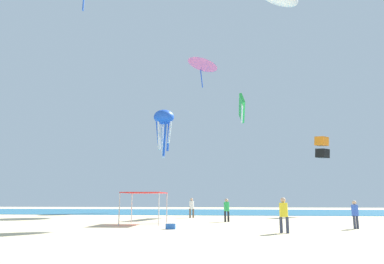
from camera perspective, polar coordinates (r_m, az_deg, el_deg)
ground at (r=21.54m, az=-1.53°, el=-15.70°), size 110.00×110.00×0.10m
ocean_strip at (r=49.50m, az=2.92°, el=-12.95°), size 110.00×22.30×0.03m
canopy_tent at (r=25.38m, az=-7.77°, el=-10.05°), size 2.77×3.07×2.21m
person_near_tent at (r=19.13m, az=14.82°, el=-12.61°), size 0.46×0.43×1.81m
person_leftmost at (r=23.34m, az=25.21°, el=-11.83°), size 0.39×0.39×1.64m
person_central at (r=27.73m, az=5.71°, el=-12.35°), size 0.42×0.42×1.77m
person_rightmost at (r=33.63m, az=-0.06°, el=-12.09°), size 0.45×0.43×1.83m
cooler_box at (r=21.07m, az=-3.52°, el=-15.18°), size 0.57×0.37×0.35m
kite_parafoil_green at (r=40.75m, az=8.19°, el=3.76°), size 0.64×4.49×2.73m
kite_box_orange at (r=41.75m, az=20.58°, el=-2.37°), size 1.66×1.66×2.49m
kite_octopus_blue at (r=51.25m, az=-4.64°, el=2.05°), size 3.40×3.40×7.03m
kite_delta_pink at (r=49.90m, az=1.87°, el=11.36°), size 5.27×5.24×4.10m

